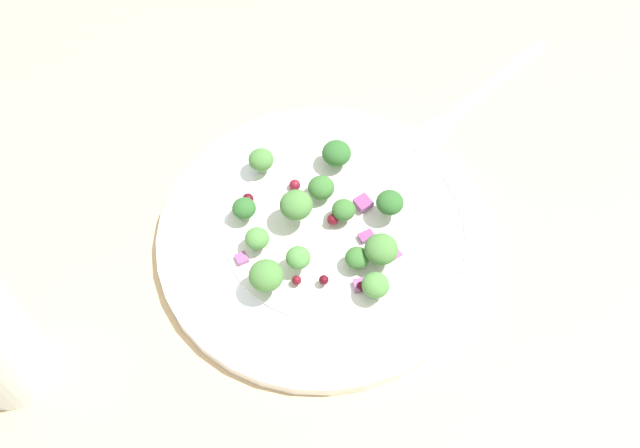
# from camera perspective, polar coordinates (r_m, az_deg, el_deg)

# --- Properties ---
(ground_plane) EXTENTS (1.80, 1.80, 0.02)m
(ground_plane) POSITION_cam_1_polar(r_m,az_deg,el_deg) (0.66, 0.58, -3.36)
(ground_plane) COLOR tan
(plate) EXTENTS (0.27, 0.27, 0.02)m
(plate) POSITION_cam_1_polar(r_m,az_deg,el_deg) (0.65, 0.00, -0.85)
(plate) COLOR white
(plate) RESTS_ON ground_plane
(dressing_pool) EXTENTS (0.16, 0.16, 0.00)m
(dressing_pool) POSITION_cam_1_polar(r_m,az_deg,el_deg) (0.65, 0.00, -0.65)
(dressing_pool) COLOR white
(dressing_pool) RESTS_ON plate
(broccoli_floret_0) EXTENTS (0.02, 0.02, 0.02)m
(broccoli_floret_0) POSITION_cam_1_polar(r_m,az_deg,el_deg) (0.67, -4.36, 4.71)
(broccoli_floret_0) COLOR #8EB77A
(broccoli_floret_0) RESTS_ON plate
(broccoli_floret_1) EXTENTS (0.02, 0.02, 0.02)m
(broccoli_floret_1) POSITION_cam_1_polar(r_m,az_deg,el_deg) (0.66, 0.09, 2.66)
(broccoli_floret_1) COLOR #9EC684
(broccoli_floret_1) RESTS_ON plate
(broccoli_floret_2) EXTENTS (0.02, 0.02, 0.02)m
(broccoli_floret_2) POSITION_cam_1_polar(r_m,az_deg,el_deg) (0.64, 5.16, 1.56)
(broccoli_floret_2) COLOR #8EB77A
(broccoli_floret_2) RESTS_ON plate
(broccoli_floret_3) EXTENTS (0.03, 0.03, 0.03)m
(broccoli_floret_3) POSITION_cam_1_polar(r_m,az_deg,el_deg) (0.61, -3.99, -3.84)
(broccoli_floret_3) COLOR #8EB77A
(broccoli_floret_3) RESTS_ON plate
(broccoli_floret_4) EXTENTS (0.03, 0.03, 0.03)m
(broccoli_floret_4) POSITION_cam_1_polar(r_m,az_deg,el_deg) (0.68, 1.22, 5.20)
(broccoli_floret_4) COLOR #ADD18E
(broccoli_floret_4) RESTS_ON plate
(broccoli_floret_5) EXTENTS (0.03, 0.03, 0.03)m
(broccoli_floret_5) POSITION_cam_1_polar(r_m,az_deg,el_deg) (0.62, 4.49, -2.23)
(broccoli_floret_5) COLOR #ADD18E
(broccoli_floret_5) RESTS_ON plate
(broccoli_floret_6) EXTENTS (0.02, 0.02, 0.02)m
(broccoli_floret_6) POSITION_cam_1_polar(r_m,az_deg,el_deg) (0.64, 1.75, 1.03)
(broccoli_floret_6) COLOR #ADD18E
(broccoli_floret_6) RESTS_ON plate
(broccoli_floret_7) EXTENTS (0.02, 0.02, 0.02)m
(broccoli_floret_7) POSITION_cam_1_polar(r_m,az_deg,el_deg) (0.61, 4.11, -4.54)
(broccoli_floret_7) COLOR #8EB77A
(broccoli_floret_7) RESTS_ON plate
(broccoli_floret_8) EXTENTS (0.02, 0.02, 0.02)m
(broccoli_floret_8) POSITION_cam_1_polar(r_m,az_deg,el_deg) (0.62, 2.74, -2.54)
(broccoli_floret_8) COLOR #9EC684
(broccoli_floret_8) RESTS_ON plate
(broccoli_floret_9) EXTENTS (0.02, 0.02, 0.02)m
(broccoli_floret_9) POSITION_cam_1_polar(r_m,az_deg,el_deg) (0.65, -5.61, 1.14)
(broccoli_floret_9) COLOR #9EC684
(broccoli_floret_9) RESTS_ON plate
(broccoli_floret_10) EXTENTS (0.02, 0.02, 0.02)m
(broccoli_floret_10) POSITION_cam_1_polar(r_m,az_deg,el_deg) (0.62, -1.61, -2.52)
(broccoli_floret_10) COLOR #ADD18E
(broccoli_floret_10) RESTS_ON plate
(broccoli_floret_11) EXTENTS (0.02, 0.02, 0.02)m
(broccoli_floret_11) POSITION_cam_1_polar(r_m,az_deg,el_deg) (0.63, -4.60, -0.82)
(broccoli_floret_11) COLOR #ADD18E
(broccoli_floret_11) RESTS_ON plate
(broccoli_floret_12) EXTENTS (0.03, 0.03, 0.03)m
(broccoli_floret_12) POSITION_cam_1_polar(r_m,az_deg,el_deg) (0.64, -1.76, 1.37)
(broccoli_floret_12) COLOR #8EB77A
(broccoli_floret_12) RESTS_ON plate
(cranberry_0) EXTENTS (0.01, 0.01, 0.01)m
(cranberry_0) POSITION_cam_1_polar(r_m,az_deg,el_deg) (0.62, -0.12, -4.08)
(cranberry_0) COLOR #4C0A14
(cranberry_0) RESTS_ON plate
(cranberry_1) EXTENTS (0.01, 0.01, 0.01)m
(cranberry_1) POSITION_cam_1_polar(r_m,az_deg,el_deg) (0.62, 3.03, -4.62)
(cranberry_1) COLOR #4C0A14
(cranberry_1) RESTS_ON plate
(cranberry_2) EXTENTS (0.01, 0.01, 0.01)m
(cranberry_2) POSITION_cam_1_polar(r_m,az_deg,el_deg) (0.62, -1.73, -4.16)
(cranberry_2) COLOR maroon
(cranberry_2) RESTS_ON plate
(cranberry_3) EXTENTS (0.01, 0.01, 0.01)m
(cranberry_3) POSITION_cam_1_polar(r_m,az_deg,el_deg) (0.65, 1.26, 0.30)
(cranberry_3) COLOR maroon
(cranberry_3) RESTS_ON plate
(cranberry_4) EXTENTS (0.01, 0.01, 0.01)m
(cranberry_4) POSITION_cam_1_polar(r_m,az_deg,el_deg) (0.67, -1.87, 2.88)
(cranberry_4) COLOR maroon
(cranberry_4) RESTS_ON plate
(cranberry_5) EXTENTS (0.01, 0.01, 0.01)m
(cranberry_5) POSITION_cam_1_polar(r_m,az_deg,el_deg) (0.66, -5.32, 1.85)
(cranberry_5) COLOR #4C0A14
(cranberry_5) RESTS_ON plate
(onion_bit_0) EXTENTS (0.01, 0.01, 0.01)m
(onion_bit_0) POSITION_cam_1_polar(r_m,az_deg,el_deg) (0.64, -5.78, -2.56)
(onion_bit_0) COLOR #934C84
(onion_bit_0) RESTS_ON plate
(onion_bit_1) EXTENTS (0.02, 0.01, 0.00)m
(onion_bit_1) POSITION_cam_1_polar(r_m,az_deg,el_deg) (0.64, 3.43, -0.90)
(onion_bit_1) COLOR #843D75
(onion_bit_1) RESTS_ON plate
(onion_bit_2) EXTENTS (0.02, 0.02, 0.01)m
(onion_bit_2) POSITION_cam_1_polar(r_m,az_deg,el_deg) (0.66, 3.20, 1.58)
(onion_bit_2) COLOR #843D75
(onion_bit_2) RESTS_ON plate
(onion_bit_3) EXTENTS (0.02, 0.02, 0.00)m
(onion_bit_3) POSITION_cam_1_polar(r_m,az_deg,el_deg) (0.64, 5.29, -2.12)
(onion_bit_3) COLOR #934C84
(onion_bit_3) RESTS_ON plate
(onion_bit_4) EXTENTS (0.01, 0.01, 0.00)m
(onion_bit_4) POSITION_cam_1_polar(r_m,az_deg,el_deg) (0.62, 2.93, -4.51)
(onion_bit_4) COLOR #934C84
(onion_bit_4) RESTS_ON plate
(fork) EXTENTS (0.13, 0.16, 0.01)m
(fork) POSITION_cam_1_polar(r_m,az_deg,el_deg) (0.76, 11.26, 9.07)
(fork) COLOR silver
(fork) RESTS_ON ground_plane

